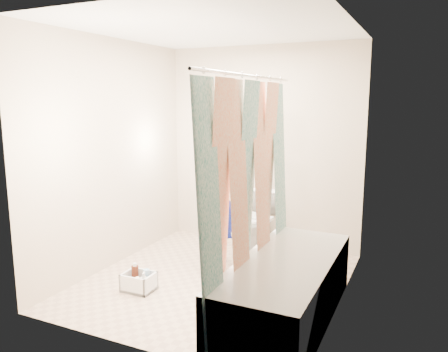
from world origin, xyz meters
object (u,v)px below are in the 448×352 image
at_px(toilet, 258,220).
at_px(cleaning_caddy, 140,283).
at_px(plumber, 217,195).
at_px(bathtub, 286,287).

bearing_deg(toilet, cleaning_caddy, -108.46).
height_order(plumber, cleaning_caddy, plumber).
relative_size(bathtub, plumber, 1.11).
distance_m(toilet, cleaning_caddy, 1.70).
height_order(bathtub, plumber, plumber).
bearing_deg(plumber, bathtub, 34.68).
xyz_separation_m(toilet, cleaning_caddy, (-0.58, -1.58, -0.27)).
relative_size(plumber, cleaning_caddy, 5.42).
relative_size(toilet, cleaning_caddy, 2.40).
xyz_separation_m(bathtub, toilet, (-0.81, 1.51, 0.08)).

